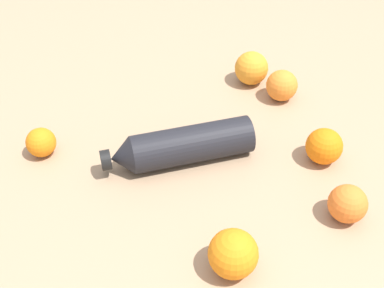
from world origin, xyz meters
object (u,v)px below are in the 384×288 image
(orange_1, at_px, (348,204))
(orange_3, at_px, (324,146))
(orange_0, at_px, (233,254))
(water_bottle, at_px, (181,146))
(orange_2, at_px, (251,68))
(orange_5, at_px, (41,142))
(orange_4, at_px, (282,85))

(orange_1, bearing_deg, orange_3, -15.35)
(orange_0, bearing_deg, orange_3, -56.62)
(water_bottle, distance_m, orange_2, 0.33)
(orange_2, bearing_deg, orange_5, 100.97)
(orange_1, bearing_deg, orange_4, -9.28)
(orange_0, xyz_separation_m, orange_1, (0.04, -0.24, -0.01))
(orange_2, xyz_separation_m, orange_3, (-0.31, -0.02, -0.00))
(orange_4, distance_m, orange_5, 0.56)
(orange_0, distance_m, orange_4, 0.50)
(orange_1, distance_m, orange_4, 0.37)
(orange_3, relative_size, orange_5, 1.21)
(orange_0, height_order, orange_3, orange_0)
(water_bottle, height_order, orange_1, water_bottle)
(orange_0, bearing_deg, orange_1, -81.52)
(water_bottle, height_order, orange_0, orange_0)
(water_bottle, bearing_deg, orange_0, 92.90)
(orange_3, bearing_deg, orange_2, 3.51)
(orange_0, distance_m, orange_5, 0.47)
(water_bottle, relative_size, orange_0, 3.77)
(orange_0, relative_size, orange_2, 1.00)
(water_bottle, height_order, orange_2, orange_2)
(orange_0, bearing_deg, orange_5, 33.80)
(water_bottle, bearing_deg, orange_2, -136.35)
(water_bottle, xyz_separation_m, orange_5, (0.11, 0.26, -0.01))
(orange_4, bearing_deg, orange_1, 170.72)
(orange_1, bearing_deg, water_bottle, 44.00)
(orange_2, height_order, orange_3, orange_2)
(water_bottle, xyz_separation_m, orange_4, (0.13, -0.29, -0.00))
(orange_0, bearing_deg, orange_2, -27.63)
(orange_3, xyz_separation_m, orange_5, (0.21, 0.54, -0.01))
(orange_1, xyz_separation_m, orange_2, (0.46, -0.02, 0.01))
(orange_2, distance_m, orange_5, 0.53)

